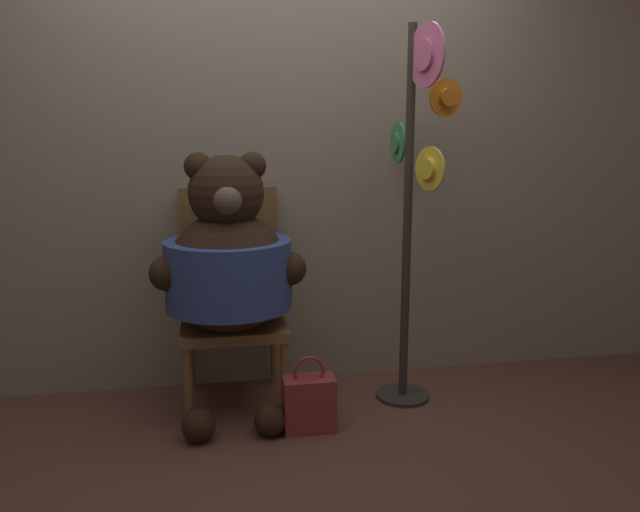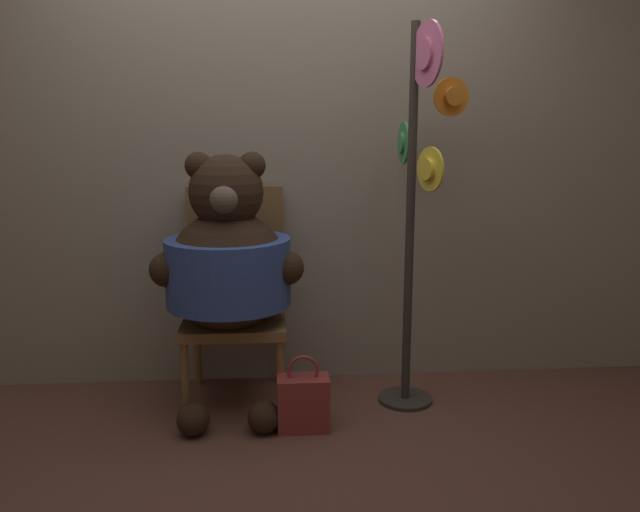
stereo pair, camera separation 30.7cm
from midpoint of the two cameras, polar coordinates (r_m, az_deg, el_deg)
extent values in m
plane|color=brown|center=(3.02, -5.48, -16.15)|extent=(14.00, 14.00, 0.00)
cube|color=gray|center=(3.43, -6.91, 6.83)|extent=(8.00, 0.10, 2.25)
cylinder|color=brown|center=(3.06, -14.85, -11.81)|extent=(0.04, 0.04, 0.42)
cylinder|color=brown|center=(3.05, -6.20, -11.53)|extent=(0.04, 0.04, 0.42)
cylinder|color=brown|center=(3.52, -14.24, -8.65)|extent=(0.04, 0.04, 0.42)
cylinder|color=brown|center=(3.51, -6.79, -8.40)|extent=(0.04, 0.04, 0.42)
cube|color=brown|center=(3.20, -10.68, -6.13)|extent=(0.51, 0.56, 0.05)
cube|color=brown|center=(3.37, -10.88, 0.80)|extent=(0.51, 0.04, 0.64)
sphere|color=black|center=(3.04, -11.23, -1.61)|extent=(0.60, 0.60, 0.60)
cylinder|color=#334C99|center=(3.04, -11.23, -1.61)|extent=(0.61, 0.61, 0.33)
sphere|color=black|center=(2.98, -11.52, 5.65)|extent=(0.36, 0.36, 0.36)
sphere|color=black|center=(2.98, -14.04, 7.95)|extent=(0.13, 0.13, 0.13)
sphere|color=black|center=(2.97, -9.18, 8.14)|extent=(0.13, 0.13, 0.13)
sphere|color=brown|center=(2.83, -11.56, 4.99)|extent=(0.13, 0.13, 0.13)
sphere|color=black|center=(2.99, -16.70, -1.56)|extent=(0.17, 0.17, 0.17)
sphere|color=black|center=(2.97, -5.81, -1.18)|extent=(0.17, 0.17, 0.17)
sphere|color=black|center=(3.01, -14.03, -14.85)|extent=(0.15, 0.15, 0.15)
sphere|color=black|center=(3.01, -7.58, -14.66)|extent=(0.15, 0.15, 0.15)
cylinder|color=#332D28|center=(3.40, 4.95, -12.62)|extent=(0.28, 0.28, 0.02)
cylinder|color=#332D28|center=(3.14, 5.24, 3.19)|extent=(0.04, 0.04, 1.89)
cylinder|color=#3D9351|center=(3.28, 4.44, 10.29)|extent=(0.02, 0.21, 0.21)
cylinder|color=#3D9351|center=(3.28, 4.44, 10.29)|extent=(0.04, 0.10, 0.10)
cylinder|color=yellow|center=(2.98, 7.12, 7.94)|extent=(0.08, 0.20, 0.21)
cylinder|color=yellow|center=(2.98, 7.12, 7.94)|extent=(0.08, 0.11, 0.10)
cylinder|color=orange|center=(3.21, 8.69, 14.15)|extent=(0.19, 0.05, 0.19)
cylinder|color=orange|center=(3.21, 8.69, 14.15)|extent=(0.10, 0.09, 0.09)
cylinder|color=#D16693|center=(3.02, 6.71, 17.80)|extent=(0.08, 0.29, 0.30)
cylinder|color=#D16693|center=(3.02, 6.71, 17.80)|extent=(0.07, 0.15, 0.14)
cube|color=maroon|center=(3.02, -4.00, -13.39)|extent=(0.24, 0.14, 0.26)
torus|color=maroon|center=(2.95, -4.05, -10.52)|extent=(0.15, 0.02, 0.15)
camera|label=1|loc=(0.15, -92.86, -0.58)|focal=35.00mm
camera|label=2|loc=(0.15, 87.14, 0.58)|focal=35.00mm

